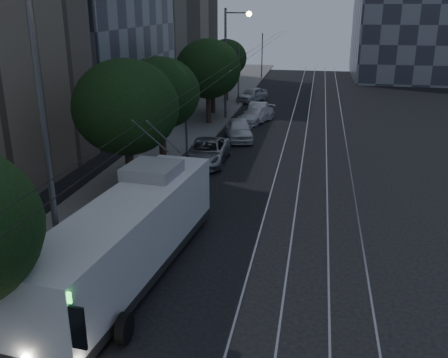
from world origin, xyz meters
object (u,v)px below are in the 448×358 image
pickup_silver (207,152)px  streetlamp_far (230,54)px  car_white_c (257,111)px  car_white_d (252,95)px  trolleybus (131,236)px  car_white_b (256,115)px  car_white_a (239,129)px  streetlamp_near (55,115)px

pickup_silver → streetlamp_far: (-0.78, 12.80, 4.93)m
car_white_c → car_white_d: (-1.60, 8.45, 0.00)m
trolleybus → car_white_b: trolleybus is taller
trolleybus → car_white_c: 27.61m
car_white_a → streetlamp_near: (-2.17, -22.33, 5.69)m
trolleybus → car_white_d: (-0.32, 36.01, -0.91)m
trolleybus → streetlamp_near: 5.40m
trolleybus → streetlamp_near: size_ratio=1.10×
pickup_silver → streetlamp_far: 13.74m
streetlamp_far → trolleybus: bearing=-87.7°
pickup_silver → streetlamp_near: 17.21m
pickup_silver → car_white_c: (1.60, 13.30, -0.03)m
pickup_silver → car_white_d: 21.74m
trolleybus → pickup_silver: bearing=96.9°
car_white_d → streetlamp_near: (-1.08, -37.93, 5.75)m
trolleybus → car_white_d: trolleybus is taller
trolleybus → car_white_b: size_ratio=2.65×
trolleybus → car_white_d: bearing=96.2°
car_white_a → streetlamp_far: (-1.87, 6.66, 4.89)m
car_white_c → car_white_b: bearing=-90.1°
car_white_a → car_white_c: bearing=72.2°
car_white_a → car_white_d: 15.65m
pickup_silver → car_white_a: size_ratio=1.17×
trolleybus → car_white_b: (1.28, 26.44, -0.98)m
car_white_d → streetlamp_near: 38.38m
trolleybus → streetlamp_far: streetlamp_far is taller
car_white_c → streetlamp_near: streetlamp_near is taller
pickup_silver → car_white_d: pickup_silver is taller
pickup_silver → car_white_b: 12.28m
car_white_d → streetlamp_far: bearing=-71.5°
car_white_c → streetlamp_far: bearing=-168.2°
pickup_silver → car_white_c: size_ratio=1.23×
car_white_c → streetlamp_far: 5.52m
streetlamp_near → streetlamp_far: 29.00m
car_white_a → car_white_d: car_white_a is taller
car_white_c → pickup_silver: bearing=-96.9°
trolleybus → pickup_silver: size_ratio=2.22×
car_white_a → car_white_b: (0.51, 6.04, -0.13)m
trolleybus → pickup_silver: trolleybus is taller
car_white_c → streetlamp_near: bearing=-95.3°
car_white_a → car_white_c: (0.51, 7.16, -0.07)m
car_white_c → streetlamp_near: size_ratio=0.40×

